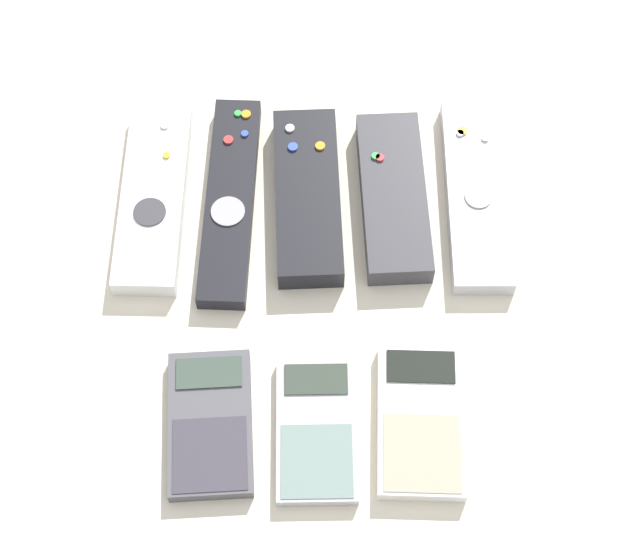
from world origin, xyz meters
TOP-DOWN VIEW (x-y plane):
  - ground_plane at (0.00, 0.00)m, footprint 3.00×3.00m
  - remote_0 at (-0.14, 0.13)m, footprint 0.06×0.19m
  - remote_1 at (-0.07, 0.12)m, footprint 0.05×0.20m
  - remote_2 at (-0.01, 0.12)m, footprint 0.06×0.17m
  - remote_3 at (0.07, 0.12)m, footprint 0.06×0.16m
  - remote_4 at (0.14, 0.13)m, footprint 0.05×0.19m
  - calculator_0 at (-0.08, -0.08)m, footprint 0.07×0.12m
  - calculator_1 at (-0.00, -0.09)m, footprint 0.06×0.12m
  - calculator_2 at (0.08, -0.08)m, footprint 0.07×0.13m

SIDE VIEW (x-z plane):
  - ground_plane at x=0.00m, z-range 0.00..0.00m
  - calculator_1 at x=0.00m, z-range 0.00..0.01m
  - calculator_0 at x=-0.08m, z-range 0.00..0.01m
  - calculator_2 at x=0.08m, z-range 0.00..0.02m
  - remote_1 at x=-0.07m, z-range 0.00..0.02m
  - remote_4 at x=0.14m, z-range 0.00..0.02m
  - remote_0 at x=-0.14m, z-range 0.00..0.02m
  - remote_3 at x=0.07m, z-range 0.00..0.02m
  - remote_2 at x=-0.01m, z-range 0.00..0.02m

